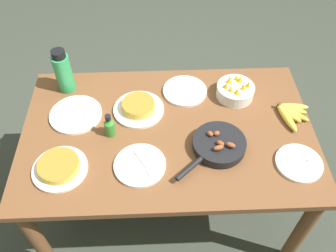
{
  "coord_description": "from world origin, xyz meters",
  "views": [
    {
      "loc": [
        -0.05,
        -1.14,
        2.1
      ],
      "look_at": [
        0.0,
        0.0,
        0.77
      ],
      "focal_mm": 38.0,
      "sensor_mm": 36.0,
      "label": 1
    }
  ],
  "objects_px": {
    "skillet": "(218,145)",
    "frittata_plate_center": "(59,167)",
    "empty_plate_far_right": "(140,165)",
    "fruit_bowl_mango": "(235,90)",
    "empty_plate_near_front": "(76,115)",
    "frittata_plate_side": "(139,107)",
    "water_bottle": "(63,72)",
    "hot_sauce_bottle": "(110,126)",
    "empty_plate_mid_edge": "(299,163)",
    "empty_plate_far_left": "(185,91)",
    "banana_bunch": "(290,112)"
  },
  "relations": [
    {
      "from": "empty_plate_near_front",
      "to": "fruit_bowl_mango",
      "type": "xyz_separation_m",
      "value": [
        0.84,
        0.11,
        0.03
      ]
    },
    {
      "from": "hot_sauce_bottle",
      "to": "empty_plate_far_left",
      "type": "bearing_deg",
      "value": 36.02
    },
    {
      "from": "empty_plate_near_front",
      "to": "water_bottle",
      "type": "height_order",
      "value": "water_bottle"
    },
    {
      "from": "fruit_bowl_mango",
      "to": "empty_plate_near_front",
      "type": "bearing_deg",
      "value": -172.41
    },
    {
      "from": "frittata_plate_side",
      "to": "hot_sauce_bottle",
      "type": "relative_size",
      "value": 1.99
    },
    {
      "from": "empty_plate_near_front",
      "to": "water_bottle",
      "type": "distance_m",
      "value": 0.25
    },
    {
      "from": "skillet",
      "to": "frittata_plate_side",
      "type": "relative_size",
      "value": 1.31
    },
    {
      "from": "empty_plate_far_right",
      "to": "empty_plate_near_front",
      "type": "bearing_deg",
      "value": 135.54
    },
    {
      "from": "frittata_plate_side",
      "to": "fruit_bowl_mango",
      "type": "bearing_deg",
      "value": 9.81
    },
    {
      "from": "fruit_bowl_mango",
      "to": "frittata_plate_side",
      "type": "bearing_deg",
      "value": -170.19
    },
    {
      "from": "banana_bunch",
      "to": "hot_sauce_bottle",
      "type": "xyz_separation_m",
      "value": [
        -0.92,
        -0.09,
        0.04
      ]
    },
    {
      "from": "empty_plate_near_front",
      "to": "hot_sauce_bottle",
      "type": "relative_size",
      "value": 2.03
    },
    {
      "from": "banana_bunch",
      "to": "water_bottle",
      "type": "distance_m",
      "value": 1.21
    },
    {
      "from": "skillet",
      "to": "empty_plate_mid_edge",
      "type": "height_order",
      "value": "skillet"
    },
    {
      "from": "frittata_plate_side",
      "to": "empty_plate_mid_edge",
      "type": "relative_size",
      "value": 1.22
    },
    {
      "from": "banana_bunch",
      "to": "frittata_plate_side",
      "type": "distance_m",
      "value": 0.78
    },
    {
      "from": "empty_plate_mid_edge",
      "to": "frittata_plate_center",
      "type": "bearing_deg",
      "value": 179.35
    },
    {
      "from": "water_bottle",
      "to": "frittata_plate_center",
      "type": "bearing_deg",
      "value": -85.57
    },
    {
      "from": "empty_plate_far_left",
      "to": "empty_plate_mid_edge",
      "type": "height_order",
      "value": "same"
    },
    {
      "from": "empty_plate_far_right",
      "to": "frittata_plate_side",
      "type": "bearing_deg",
      "value": 91.66
    },
    {
      "from": "frittata_plate_side",
      "to": "empty_plate_near_front",
      "type": "height_order",
      "value": "frittata_plate_side"
    },
    {
      "from": "water_bottle",
      "to": "skillet",
      "type": "bearing_deg",
      "value": -30.14
    },
    {
      "from": "skillet",
      "to": "fruit_bowl_mango",
      "type": "xyz_separation_m",
      "value": [
        0.14,
        0.36,
        0.01
      ]
    },
    {
      "from": "empty_plate_far_left",
      "to": "hot_sauce_bottle",
      "type": "bearing_deg",
      "value": -143.98
    },
    {
      "from": "frittata_plate_side",
      "to": "empty_plate_far_right",
      "type": "bearing_deg",
      "value": -88.34
    },
    {
      "from": "skillet",
      "to": "empty_plate_far_left",
      "type": "relative_size",
      "value": 1.44
    },
    {
      "from": "skillet",
      "to": "fruit_bowl_mango",
      "type": "distance_m",
      "value": 0.38
    },
    {
      "from": "frittata_plate_center",
      "to": "empty_plate_far_left",
      "type": "relative_size",
      "value": 1.05
    },
    {
      "from": "empty_plate_far_right",
      "to": "fruit_bowl_mango",
      "type": "xyz_separation_m",
      "value": [
        0.51,
        0.44,
        0.03
      ]
    },
    {
      "from": "skillet",
      "to": "frittata_plate_center",
      "type": "xyz_separation_m",
      "value": [
        -0.73,
        -0.09,
        -0.0
      ]
    },
    {
      "from": "frittata_plate_center",
      "to": "empty_plate_near_front",
      "type": "relative_size",
      "value": 0.94
    },
    {
      "from": "empty_plate_far_right",
      "to": "fruit_bowl_mango",
      "type": "bearing_deg",
      "value": 40.93
    },
    {
      "from": "empty_plate_mid_edge",
      "to": "empty_plate_near_front",
      "type": "bearing_deg",
      "value": 161.96
    },
    {
      "from": "frittata_plate_center",
      "to": "empty_plate_near_front",
      "type": "xyz_separation_m",
      "value": [
        0.03,
        0.34,
        -0.02
      ]
    },
    {
      "from": "empty_plate_far_right",
      "to": "fruit_bowl_mango",
      "type": "distance_m",
      "value": 0.67
    },
    {
      "from": "skillet",
      "to": "empty_plate_near_front",
      "type": "relative_size",
      "value": 1.29
    },
    {
      "from": "frittata_plate_side",
      "to": "empty_plate_far_right",
      "type": "xyz_separation_m",
      "value": [
        0.01,
        -0.35,
        -0.02
      ]
    },
    {
      "from": "empty_plate_far_left",
      "to": "empty_plate_far_right",
      "type": "bearing_deg",
      "value": -116.62
    },
    {
      "from": "empty_plate_near_front",
      "to": "empty_plate_far_left",
      "type": "height_order",
      "value": "same"
    },
    {
      "from": "empty_plate_far_left",
      "to": "water_bottle",
      "type": "height_order",
      "value": "water_bottle"
    },
    {
      "from": "empty_plate_far_left",
      "to": "fruit_bowl_mango",
      "type": "xyz_separation_m",
      "value": [
        0.27,
        -0.04,
        0.03
      ]
    },
    {
      "from": "fruit_bowl_mango",
      "to": "water_bottle",
      "type": "distance_m",
      "value": 0.92
    },
    {
      "from": "empty_plate_near_front",
      "to": "skillet",
      "type": "bearing_deg",
      "value": -18.99
    },
    {
      "from": "empty_plate_far_left",
      "to": "empty_plate_mid_edge",
      "type": "xyz_separation_m",
      "value": [
        0.49,
        -0.5,
        0.0
      ]
    },
    {
      "from": "empty_plate_mid_edge",
      "to": "fruit_bowl_mango",
      "type": "bearing_deg",
      "value": 115.96
    },
    {
      "from": "empty_plate_mid_edge",
      "to": "hot_sauce_bottle",
      "type": "height_order",
      "value": "hot_sauce_bottle"
    },
    {
      "from": "skillet",
      "to": "hot_sauce_bottle",
      "type": "height_order",
      "value": "hot_sauce_bottle"
    },
    {
      "from": "frittata_plate_center",
      "to": "water_bottle",
      "type": "distance_m",
      "value": 0.55
    },
    {
      "from": "frittata_plate_center",
      "to": "water_bottle",
      "type": "bearing_deg",
      "value": 94.43
    },
    {
      "from": "empty_plate_far_right",
      "to": "water_bottle",
      "type": "bearing_deg",
      "value": 127.07
    }
  ]
}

